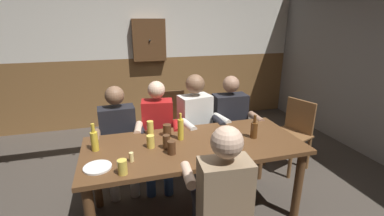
% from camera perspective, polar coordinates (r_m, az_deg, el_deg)
% --- Properties ---
extents(ground_plane, '(6.44, 6.44, 0.00)m').
position_cam_1_polar(ground_plane, '(3.01, -0.36, -19.48)').
color(ground_plane, '#423A33').
extents(back_wall_upper, '(5.36, 0.12, 1.48)m').
position_cam_1_polar(back_wall_upper, '(4.88, -9.02, 19.27)').
color(back_wall_upper, silver).
extents(back_wall_wainscot, '(5.36, 0.12, 1.20)m').
position_cam_1_polar(back_wall_wainscot, '(5.04, -8.26, 3.87)').
color(back_wall_wainscot, brown).
rests_on(back_wall_wainscot, ground_plane).
extents(dining_table, '(2.01, 0.86, 0.76)m').
position_cam_1_polar(dining_table, '(2.54, 0.47, -9.61)').
color(dining_table, brown).
rests_on(dining_table, ground_plane).
extents(person_0, '(0.54, 0.52, 1.18)m').
position_cam_1_polar(person_0, '(3.06, -15.42, -5.38)').
color(person_0, black).
rests_on(person_0, ground_plane).
extents(person_1, '(0.53, 0.57, 1.20)m').
position_cam_1_polar(person_1, '(3.07, -7.29, -4.74)').
color(person_1, '#AD1919').
rests_on(person_1, ground_plane).
extents(person_2, '(0.55, 0.59, 1.25)m').
position_cam_1_polar(person_2, '(3.17, 1.19, -3.01)').
color(person_2, silver).
rests_on(person_2, ground_plane).
extents(person_3, '(0.55, 0.52, 1.21)m').
position_cam_1_polar(person_3, '(3.33, 8.42, -2.60)').
color(person_3, black).
rests_on(person_3, ground_plane).
extents(person_4, '(0.51, 0.55, 1.22)m').
position_cam_1_polar(person_4, '(2.02, 6.14, -17.63)').
color(person_4, '#997F60').
rests_on(person_4, ground_plane).
extents(chair_empty_near_right, '(0.56, 0.56, 0.88)m').
position_cam_1_polar(chair_empty_near_right, '(3.68, 20.71, -4.79)').
color(chair_empty_near_right, brown).
rests_on(chair_empty_near_right, ground_plane).
extents(chair_empty_far_end, '(0.46, 0.46, 0.88)m').
position_cam_1_polar(chair_empty_far_end, '(3.83, -4.22, -2.67)').
color(chair_empty_far_end, brown).
rests_on(chair_empty_far_end, ground_plane).
extents(table_candle, '(0.04, 0.04, 0.08)m').
position_cam_1_polar(table_candle, '(2.24, -12.82, -10.19)').
color(table_candle, '#F9E08C').
rests_on(table_candle, dining_table).
extents(plate_0, '(0.22, 0.22, 0.01)m').
position_cam_1_polar(plate_0, '(2.24, -19.54, -11.86)').
color(plate_0, white).
rests_on(plate_0, dining_table).
extents(plate_1, '(0.23, 0.23, 0.01)m').
position_cam_1_polar(plate_1, '(2.53, 7.29, -7.19)').
color(plate_1, white).
rests_on(plate_1, dining_table).
extents(bottle_0, '(0.06, 0.06, 0.25)m').
position_cam_1_polar(bottle_0, '(2.48, -20.14, -6.46)').
color(bottle_0, gold).
rests_on(bottle_0, dining_table).
extents(bottle_1, '(0.06, 0.06, 0.27)m').
position_cam_1_polar(bottle_1, '(2.54, -2.44, -4.49)').
color(bottle_1, gold).
rests_on(bottle_1, dining_table).
extents(bottle_2, '(0.07, 0.07, 0.23)m').
position_cam_1_polar(bottle_2, '(2.65, 13.12, -4.48)').
color(bottle_2, '#593314').
rests_on(bottle_2, dining_table).
extents(pint_glass_0, '(0.07, 0.07, 0.12)m').
position_cam_1_polar(pint_glass_0, '(2.43, -8.85, -7.09)').
color(pint_glass_0, '#E5C64C').
rests_on(pint_glass_0, dining_table).
extents(pint_glass_1, '(0.08, 0.08, 0.12)m').
position_cam_1_polar(pint_glass_1, '(2.65, -5.35, -4.74)').
color(pint_glass_1, '#4C2D19').
rests_on(pint_glass_1, dining_table).
extents(pint_glass_2, '(0.07, 0.07, 0.14)m').
position_cam_1_polar(pint_glass_2, '(2.70, -8.90, -4.17)').
color(pint_glass_2, '#E5C64C').
rests_on(pint_glass_2, dining_table).
extents(pint_glass_3, '(0.06, 0.06, 0.13)m').
position_cam_1_polar(pint_glass_3, '(2.39, -5.49, -7.24)').
color(pint_glass_3, '#4C2D19').
rests_on(pint_glass_3, dining_table).
extents(pint_glass_4, '(0.07, 0.07, 0.11)m').
position_cam_1_polar(pint_glass_4, '(2.09, -14.66, -12.12)').
color(pint_glass_4, '#E5C64C').
rests_on(pint_glass_4, dining_table).
extents(pint_glass_5, '(0.07, 0.07, 0.12)m').
position_cam_1_polar(pint_glass_5, '(2.30, -4.39, -8.43)').
color(pint_glass_5, '#4C2D19').
rests_on(pint_glass_5, dining_table).
extents(wall_dart_cabinet, '(0.56, 0.15, 0.70)m').
position_cam_1_polar(wall_dart_cabinet, '(4.75, -9.15, 14.14)').
color(wall_dart_cabinet, brown).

